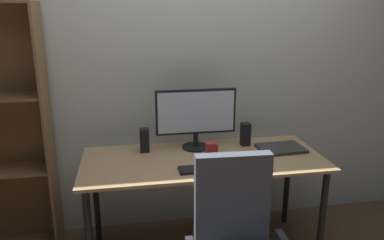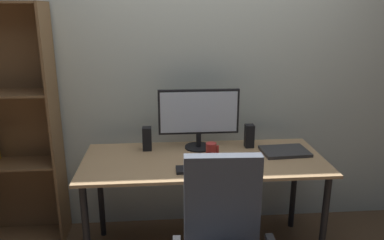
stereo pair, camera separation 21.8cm
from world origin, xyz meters
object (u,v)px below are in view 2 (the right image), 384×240
(bookshelf, at_px, (9,130))
(speaker_left, at_px, (147,139))
(monitor, at_px, (199,115))
(desk, at_px, (204,170))
(speaker_right, at_px, (249,136))
(laptop, at_px, (285,151))
(coffee_mug, at_px, (211,150))
(mouse, at_px, (235,165))
(keyboard, at_px, (199,169))

(bookshelf, bearing_deg, speaker_left, -8.34)
(monitor, bearing_deg, desk, -85.89)
(speaker_right, bearing_deg, monitor, 178.79)
(bookshelf, bearing_deg, laptop, -8.22)
(desk, xyz_separation_m, coffee_mug, (0.05, 0.01, 0.13))
(desk, height_order, bookshelf, bookshelf)
(mouse, distance_m, speaker_right, 0.41)
(keyboard, distance_m, mouse, 0.24)
(coffee_mug, bearing_deg, monitor, 109.67)
(desk, bearing_deg, keyboard, -104.58)
(coffee_mug, relative_size, laptop, 0.32)
(coffee_mug, distance_m, bookshelf, 1.48)
(laptop, height_order, speaker_left, speaker_left)
(speaker_right, height_order, bookshelf, bookshelf)
(monitor, xyz_separation_m, bookshelf, (-1.38, 0.14, -0.13))
(laptop, bearing_deg, keyboard, -161.58)
(keyboard, height_order, mouse, mouse)
(bookshelf, bearing_deg, keyboard, -21.96)
(monitor, bearing_deg, speaker_left, -178.79)
(monitor, relative_size, speaker_left, 3.40)
(laptop, bearing_deg, monitor, 162.82)
(keyboard, relative_size, speaker_right, 1.71)
(laptop, relative_size, speaker_right, 1.88)
(mouse, height_order, speaker_right, speaker_right)
(keyboard, bearing_deg, speaker_right, 43.44)
(laptop, xyz_separation_m, speaker_right, (-0.23, 0.14, 0.07))
(laptop, bearing_deg, bookshelf, 168.29)
(speaker_left, bearing_deg, bookshelf, 171.66)
(coffee_mug, distance_m, speaker_left, 0.48)
(coffee_mug, bearing_deg, laptop, 4.75)
(speaker_right, bearing_deg, bookshelf, 175.18)
(mouse, height_order, coffee_mug, coffee_mug)
(monitor, height_order, speaker_right, monitor)
(monitor, xyz_separation_m, keyboard, (-0.04, -0.40, -0.24))
(monitor, xyz_separation_m, laptop, (0.60, -0.15, -0.24))
(laptop, height_order, speaker_right, speaker_right)
(desk, xyz_separation_m, bookshelf, (-1.39, 0.34, 0.21))
(desk, distance_m, bookshelf, 1.45)
(monitor, height_order, laptop, monitor)
(speaker_right, distance_m, bookshelf, 1.76)
(coffee_mug, relative_size, speaker_right, 0.61)
(monitor, bearing_deg, mouse, -62.28)
(monitor, height_order, keyboard, monitor)
(coffee_mug, relative_size, speaker_left, 0.61)
(mouse, distance_m, speaker_left, 0.68)
(coffee_mug, bearing_deg, bookshelf, 167.16)
(monitor, bearing_deg, coffee_mug, -70.33)
(speaker_left, xyz_separation_m, bookshelf, (-1.01, 0.15, 0.04))
(monitor, bearing_deg, speaker_right, -1.21)
(desk, xyz_separation_m, mouse, (0.18, -0.17, 0.10))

